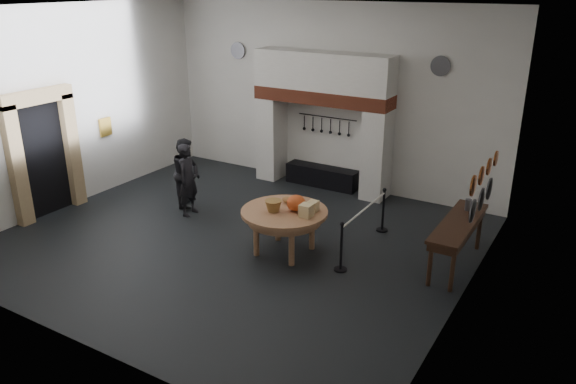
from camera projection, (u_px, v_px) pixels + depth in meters
The scene contains 39 objects.
floor at pixel (237, 239), 11.43m from camera, with size 9.00×8.00×0.02m, color black.
ceiling at pixel (229, 8), 9.82m from camera, with size 9.00×8.00×0.02m, color silver.
wall_back at pixel (329, 97), 13.83m from camera, with size 9.00×0.02×4.50m, color silver.
wall_front at pixel (55, 199), 7.42m from camera, with size 9.00×0.02×4.50m, color silver.
wall_left at pixel (73, 106), 12.78m from camera, with size 0.02×8.00×4.50m, color silver.
wall_right at pixel (475, 171), 8.47m from camera, with size 0.02×8.00×4.50m, color silver.
chimney_pier_left at pixel (272, 138), 14.68m from camera, with size 0.55×0.70×2.15m, color silver.
chimney_pier_right at pixel (377, 155), 13.27m from camera, with size 0.55×0.70×2.15m, color silver.
hearth_brick_band at pixel (323, 97), 13.53m from camera, with size 3.50×0.72×0.32m, color #9E442B.
chimney_hood at pixel (323, 71), 13.31m from camera, with size 3.50×0.70×0.90m, color silver.
iron_range at pixel (322, 176), 14.32m from camera, with size 1.90×0.45×0.50m, color black.
utensil_rail at pixel (327, 117), 13.95m from camera, with size 0.02×0.02×1.60m, color black.
door_recess at pixel (43, 160), 12.32m from camera, with size 0.04×1.10×2.50m, color black.
door_jamb_near at pixel (17, 167), 11.70m from camera, with size 0.22×0.30×2.60m, color tan.
door_jamb_far at pixel (72, 150), 12.82m from camera, with size 0.22×0.30×2.60m, color tan.
door_lintel at pixel (36, 97), 11.78m from camera, with size 0.22×1.70×0.30m, color tan.
wall_plaque at pixel (105, 127), 13.63m from camera, with size 0.05×0.34×0.44m, color gold.
work_table at pixel (284, 212), 10.62m from camera, with size 1.65×1.65×0.07m, color #A8784F.
pumpkin at pixel (296, 203), 10.53m from camera, with size 0.36×0.36×0.31m, color #E45820.
cheese_block_big at pixel (306, 211), 10.28m from camera, with size 0.22×0.22×0.24m, color #DDBF84.
cheese_block_small at pixel (313, 206), 10.54m from camera, with size 0.18×0.18×0.20m, color #E2C387.
wicker_basket at pixel (273, 206), 10.52m from camera, with size 0.32×0.32×0.22m, color #A17D3B.
bread_loaf at pixel (289, 200), 10.91m from camera, with size 0.31×0.18×0.13m, color #A6733B.
visitor_near at pixel (188, 180), 12.39m from camera, with size 0.60×0.39×1.63m, color black.
visitor_far at pixel (186, 172), 12.90m from camera, with size 0.78×0.61×1.60m, color black.
side_table at pixel (459, 223), 10.07m from camera, with size 0.55×2.20×0.06m, color #3D2416.
pewter_jug at pixel (468, 205), 10.50m from camera, with size 0.12×0.12×0.22m, color #525257.
copper_pan_a at pixel (473, 186), 8.76m from camera, with size 0.34×0.34×0.03m, color #C6662D.
copper_pan_b at pixel (481, 176), 9.20m from camera, with size 0.32×0.32×0.03m, color #C6662D.
copper_pan_c at pixel (489, 167), 9.64m from camera, with size 0.30×0.30×0.03m, color #C6662D.
copper_pan_d at pixel (496, 158), 10.08m from camera, with size 0.28×0.28×0.03m, color #C6662D.
pewter_plate_left at pixel (473, 211), 9.09m from camera, with size 0.40×0.40×0.03m, color #4C4C51.
pewter_plate_mid at pixel (481, 199), 9.58m from camera, with size 0.40×0.40×0.03m, color #4C4C51.
pewter_plate_right at pixel (489, 189), 10.06m from camera, with size 0.40×0.40×0.03m, color #4C4C51.
pewter_plate_back_left at pixel (238, 51), 14.76m from camera, with size 0.44×0.44×0.03m, color #4C4C51.
pewter_plate_back_right at pixel (441, 66), 12.17m from camera, with size 0.44×0.44×0.03m, color #4C4C51.
barrier_post_near at pixel (341, 248), 10.07m from camera, with size 0.05×0.05×0.90m, color black.
barrier_post_far at pixel (383, 211), 11.67m from camera, with size 0.05×0.05×0.90m, color black.
barrier_rope at pixel (365, 209), 10.73m from camera, with size 0.04×0.04×2.00m, color white.
Camera 1 is at (6.19, -8.34, 4.98)m, focal length 35.00 mm.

